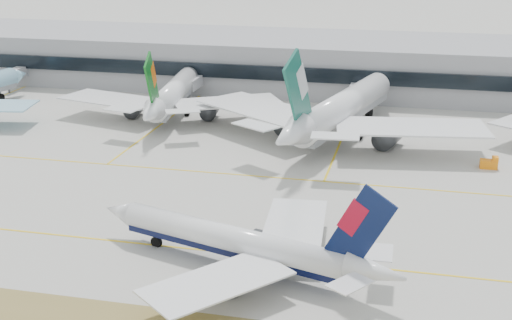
% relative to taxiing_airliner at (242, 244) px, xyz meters
% --- Properties ---
extents(ground, '(3000.00, 3000.00, 0.00)m').
position_rel_taxiing_airliner_xyz_m(ground, '(-5.63, 9.83, -4.08)').
color(ground, '#A4A29A').
rests_on(ground, ground).
extents(taxiing_airliner, '(49.15, 41.83, 16.91)m').
position_rel_taxiing_airliner_xyz_m(taxiing_airliner, '(0.00, 0.00, 0.00)').
color(taxiing_airliner, white).
rests_on(taxiing_airliner, ground).
extents(widebody_eva, '(58.56, 57.73, 21.04)m').
position_rel_taxiing_airliner_xyz_m(widebody_eva, '(-39.13, 80.20, 1.52)').
color(widebody_eva, white).
rests_on(widebody_eva, ground).
extents(widebody_cathay, '(69.41, 69.18, 25.46)m').
position_rel_taxiing_airliner_xyz_m(widebody_cathay, '(5.77, 69.75, 2.69)').
color(widebody_cathay, white).
rests_on(widebody_cathay, ground).
extents(terminal, '(280.00, 43.10, 15.00)m').
position_rel_taxiing_airliner_xyz_m(terminal, '(-5.63, 124.67, 3.43)').
color(terminal, gray).
rests_on(terminal, ground).
extents(gse_c, '(3.55, 2.00, 2.60)m').
position_rel_taxiing_airliner_xyz_m(gse_c, '(38.51, 55.52, -3.03)').
color(gse_c, orange).
rests_on(gse_c, ground).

